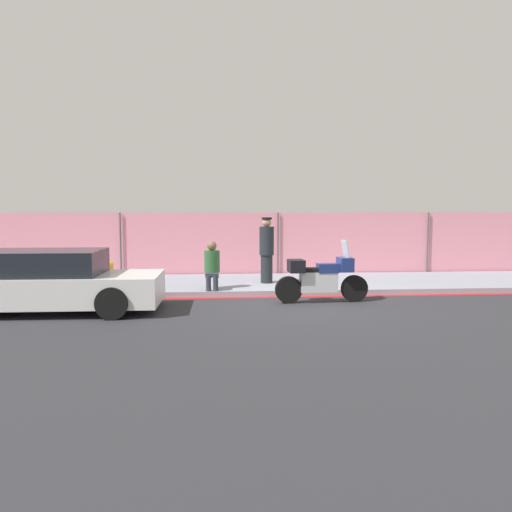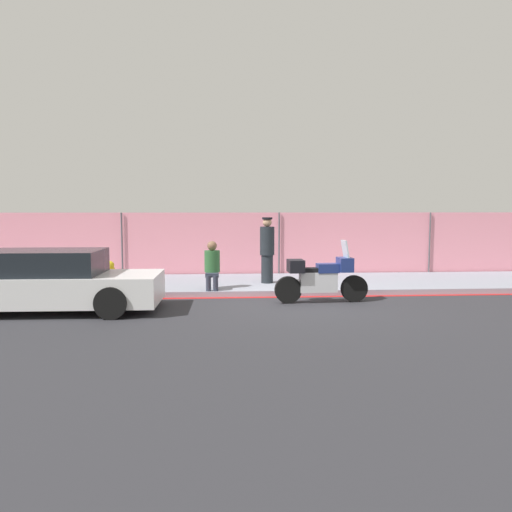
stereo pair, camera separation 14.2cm
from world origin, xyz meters
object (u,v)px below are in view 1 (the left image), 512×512
object	(u,v)px
motorcycle	(321,277)
fire_hydrant	(109,274)
officer_standing	(267,249)
parked_car_left_down_street	(51,282)
person_seated_on_curb	(212,263)

from	to	relation	value
motorcycle	fire_hydrant	distance (m)	5.78
fire_hydrant	motorcycle	bearing A→B (deg)	-20.36
motorcycle	officer_standing	size ratio (longest dim) A/B	1.22
parked_car_left_down_street	fire_hydrant	distance (m)	2.74
fire_hydrant	person_seated_on_curb	bearing A→B (deg)	-13.51
officer_standing	motorcycle	bearing A→B (deg)	-65.23
person_seated_on_curb	fire_hydrant	world-z (taller)	person_seated_on_curb
parked_car_left_down_street	fire_hydrant	world-z (taller)	parked_car_left_down_street
parked_car_left_down_street	fire_hydrant	xyz separation A→B (m)	(0.70, 2.64, -0.17)
officer_standing	fire_hydrant	size ratio (longest dim) A/B	2.70
fire_hydrant	officer_standing	bearing A→B (deg)	4.30
officer_standing	person_seated_on_curb	distance (m)	1.86
motorcycle	person_seated_on_curb	distance (m)	2.95
officer_standing	person_seated_on_curb	world-z (taller)	officer_standing
person_seated_on_curb	fire_hydrant	xyz separation A→B (m)	(-2.79, 0.67, -0.35)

